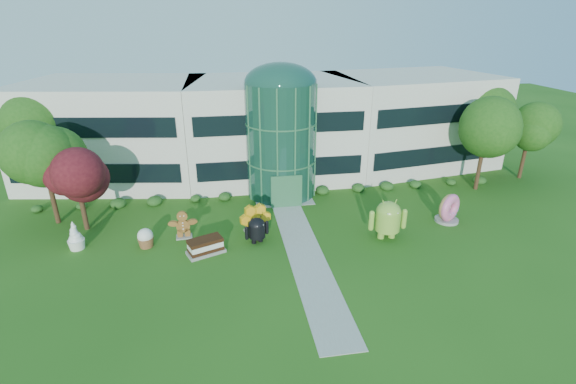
{
  "coord_description": "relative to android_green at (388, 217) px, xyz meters",
  "views": [
    {
      "loc": [
        -5.12,
        -22.54,
        14.73
      ],
      "look_at": [
        -0.37,
        6.0,
        2.6
      ],
      "focal_mm": 26.0,
      "sensor_mm": 36.0,
      "label": 1
    }
  ],
  "objects": [
    {
      "name": "honeycomb",
      "position": [
        -9.24,
        2.55,
        -0.67
      ],
      "size": [
        2.62,
        1.4,
        1.95
      ],
      "primitive_type": null,
      "rotation": [
        0.0,
        0.0,
        0.21
      ],
      "color": "#FEAC19",
      "rests_on": "ground"
    },
    {
      "name": "ice_cream_sandwich",
      "position": [
        -12.86,
        -0.09,
        -1.09
      ],
      "size": [
        2.75,
        2.07,
        1.1
      ],
      "primitive_type": null,
      "rotation": [
        0.0,
        0.0,
        0.38
      ],
      "color": "black",
      "rests_on": "ground"
    },
    {
      "name": "tree_red",
      "position": [
        -21.77,
        4.96,
        1.35
      ],
      "size": [
        4.0,
        4.0,
        6.0
      ],
      "primitive_type": null,
      "color": "#3F0C14",
      "rests_on": "ground"
    },
    {
      "name": "ground",
      "position": [
        -6.27,
        -2.54,
        -1.65
      ],
      "size": [
        140.0,
        140.0,
        0.0
      ],
      "primitive_type": "plane",
      "color": "#215114",
      "rests_on": "ground"
    },
    {
      "name": "atrium",
      "position": [
        -6.27,
        9.46,
        3.25
      ],
      "size": [
        6.0,
        6.0,
        9.8
      ],
      "primitive_type": "cylinder",
      "color": "#194738",
      "rests_on": "ground"
    },
    {
      "name": "trees_backdrop",
      "position": [
        -6.27,
        10.46,
        2.55
      ],
      "size": [
        52.0,
        8.0,
        8.4
      ],
      "primitive_type": null,
      "color": "#1D4E13",
      "rests_on": "ground"
    },
    {
      "name": "walkway",
      "position": [
        -6.27,
        -0.54,
        -1.63
      ],
      "size": [
        2.4,
        20.0,
        0.04
      ],
      "primitive_type": "cube",
      "color": "#9E9E93",
      "rests_on": "ground"
    },
    {
      "name": "building",
      "position": [
        -6.27,
        15.46,
        3.0
      ],
      "size": [
        46.0,
        15.0,
        9.3
      ],
      "primitive_type": null,
      "color": "beige",
      "rests_on": "ground"
    },
    {
      "name": "android_black",
      "position": [
        -9.29,
        0.86,
        -0.55
      ],
      "size": [
        2.28,
        1.94,
        2.19
      ],
      "primitive_type": null,
      "rotation": [
        0.0,
        0.0,
        0.39
      ],
      "color": "black",
      "rests_on": "ground"
    },
    {
      "name": "gingerbread",
      "position": [
        -14.45,
        2.44,
        -0.6
      ],
      "size": [
        2.32,
        1.01,
        2.1
      ],
      "primitive_type": null,
      "rotation": [
        0.0,
        0.0,
        0.06
      ],
      "color": "brown",
      "rests_on": "ground"
    },
    {
      "name": "donut",
      "position": [
        5.66,
        1.71,
        -0.48
      ],
      "size": [
        2.48,
        2.06,
        2.33
      ],
      "primitive_type": null,
      "rotation": [
        0.0,
        0.0,
        0.53
      ],
      "color": "#D4508B",
      "rests_on": "ground"
    },
    {
      "name": "froyo",
      "position": [
        -21.62,
        2.01,
        -0.62
      ],
      "size": [
        1.42,
        1.42,
        2.05
      ],
      "primitive_type": null,
      "rotation": [
        0.0,
        0.0,
        -0.21
      ],
      "color": "white",
      "rests_on": "ground"
    },
    {
      "name": "cupcake",
      "position": [
        -16.96,
        1.51,
        -0.96
      ],
      "size": [
        1.27,
        1.27,
        1.38
      ],
      "primitive_type": null,
      "rotation": [
        0.0,
        0.0,
        0.12
      ],
      "color": "white",
      "rests_on": "ground"
    },
    {
      "name": "android_green",
      "position": [
        0.0,
        0.0,
        0.0
      ],
      "size": [
        3.0,
        2.08,
        3.29
      ],
      "primitive_type": null,
      "rotation": [
        0.0,
        0.0,
        -0.05
      ],
      "color": "#83B53A",
      "rests_on": "ground"
    }
  ]
}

